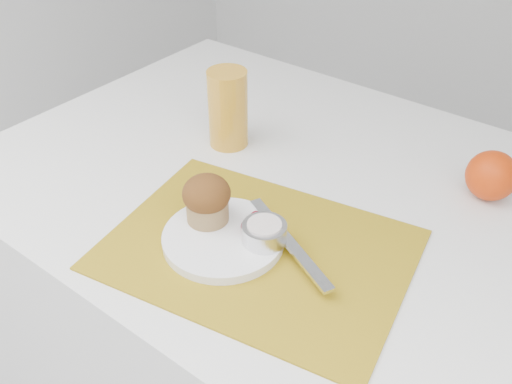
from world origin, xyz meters
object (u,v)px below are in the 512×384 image
Objects in this scene: plate at (223,238)px; juice_glass at (228,109)px; table at (305,335)px; muffin at (207,199)px; orange at (492,176)px.

plate is 0.30m from juice_glass.
muffin is (-0.08, -0.19, 0.43)m from table.
muffin is (-0.04, 0.01, 0.05)m from plate.
orange reaches higher than plate.
plate is at bearing -100.22° from table.
table is at bearing 79.78° from plate.
plate is at bearing -51.82° from juice_glass.
orange is (0.27, 0.36, 0.03)m from plate.
plate is at bearing -126.92° from orange.
muffin is (0.14, -0.21, -0.02)m from juice_glass.
orange is 0.56× the size of juice_glass.
juice_glass is at bearing 122.60° from muffin.
juice_glass reaches higher than muffin.
muffin is at bearing -112.79° from table.
juice_glass is (-0.45, -0.13, 0.03)m from orange.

